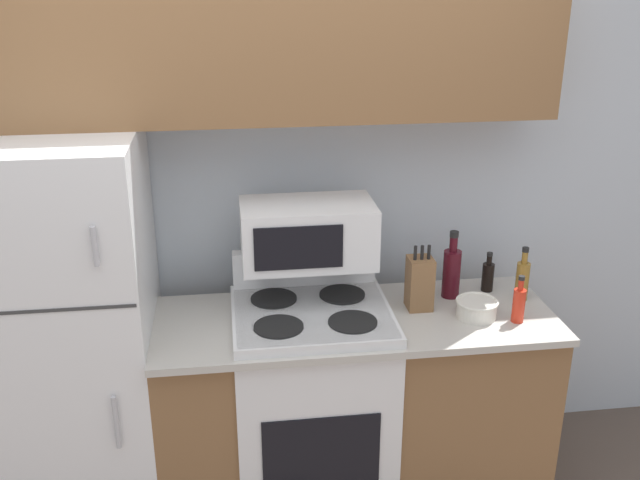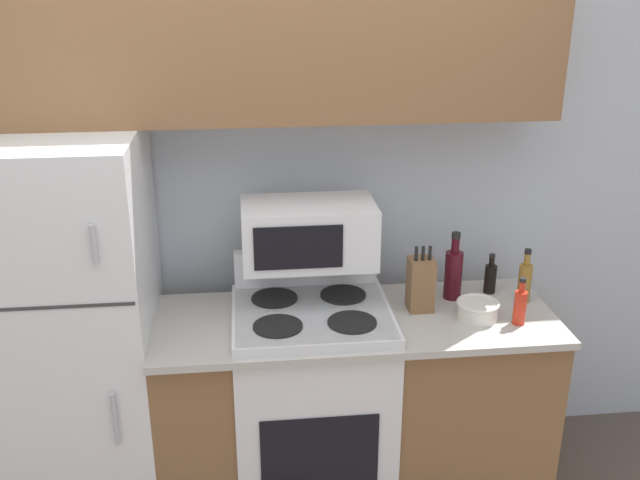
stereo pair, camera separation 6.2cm
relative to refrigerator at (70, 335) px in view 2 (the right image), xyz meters
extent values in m
cube|color=silver|center=(0.82, 0.39, 0.45)|extent=(8.00, 0.05, 2.55)
cube|color=brown|center=(1.16, -0.07, -0.40)|extent=(1.64, 0.57, 0.86)
cube|color=#BCB7AD|center=(1.16, -0.09, 0.04)|extent=(1.64, 0.61, 0.03)
cube|color=white|center=(0.00, 0.00, 0.00)|extent=(0.68, 0.70, 1.66)
cube|color=#383838|center=(0.00, -0.35, 0.30)|extent=(0.66, 0.01, 0.01)
cylinder|color=#B7B7BC|center=(0.22, -0.37, 0.53)|extent=(0.02, 0.02, 0.14)
cylinder|color=#B7B7BC|center=(0.22, -0.37, -0.17)|extent=(0.02, 0.02, 0.22)
cube|color=brown|center=(0.82, 0.19, 1.14)|extent=(2.32, 0.34, 0.62)
cube|color=white|center=(0.98, -0.08, -0.37)|extent=(0.64, 0.57, 0.93)
cube|color=black|center=(0.98, -0.37, -0.38)|extent=(0.46, 0.01, 0.33)
cube|color=#2D2D2D|center=(0.98, -0.08, 0.09)|extent=(0.62, 0.55, 0.01)
cube|color=white|center=(0.98, 0.19, 0.18)|extent=(0.62, 0.06, 0.16)
cylinder|color=black|center=(0.84, -0.21, 0.10)|extent=(0.19, 0.19, 0.01)
cylinder|color=black|center=(1.13, -0.21, 0.10)|extent=(0.19, 0.19, 0.01)
cylinder|color=black|center=(0.84, 0.04, 0.10)|extent=(0.19, 0.19, 0.01)
cylinder|color=black|center=(1.13, 0.04, 0.10)|extent=(0.19, 0.19, 0.01)
cube|color=white|center=(0.98, 0.04, 0.39)|extent=(0.54, 0.31, 0.25)
cube|color=black|center=(0.93, -0.12, 0.39)|extent=(0.34, 0.01, 0.18)
cube|color=brown|center=(1.44, -0.03, 0.17)|extent=(0.10, 0.10, 0.22)
cylinder|color=black|center=(1.41, -0.05, 0.31)|extent=(0.01, 0.01, 0.06)
cylinder|color=black|center=(1.44, -0.05, 0.31)|extent=(0.01, 0.01, 0.06)
cylinder|color=black|center=(1.47, -0.05, 0.31)|extent=(0.01, 0.01, 0.06)
cylinder|color=silver|center=(1.65, -0.15, 0.09)|extent=(0.16, 0.16, 0.07)
torus|color=silver|center=(1.65, -0.15, 0.13)|extent=(0.17, 0.17, 0.01)
cylinder|color=#470F19|center=(1.60, 0.05, 0.16)|extent=(0.08, 0.08, 0.21)
cylinder|color=#470F19|center=(1.60, 0.05, 0.30)|extent=(0.03, 0.03, 0.07)
cylinder|color=black|center=(1.60, 0.05, 0.35)|extent=(0.04, 0.04, 0.02)
cylinder|color=black|center=(1.78, 0.09, 0.12)|extent=(0.05, 0.05, 0.13)
cylinder|color=black|center=(1.78, 0.09, 0.20)|extent=(0.02, 0.02, 0.04)
cylinder|color=black|center=(1.78, 0.09, 0.23)|extent=(0.03, 0.03, 0.01)
cylinder|color=red|center=(1.80, -0.21, 0.13)|extent=(0.05, 0.05, 0.14)
cylinder|color=red|center=(1.80, -0.21, 0.22)|extent=(0.02, 0.02, 0.04)
cylinder|color=black|center=(1.80, -0.21, 0.25)|extent=(0.02, 0.03, 0.02)
cylinder|color=olive|center=(1.89, -0.02, 0.14)|extent=(0.06, 0.06, 0.17)
cylinder|color=olive|center=(1.89, -0.02, 0.25)|extent=(0.03, 0.03, 0.05)
cylinder|color=black|center=(1.89, -0.02, 0.29)|extent=(0.03, 0.03, 0.02)
camera|label=1|loc=(0.67, -2.64, 1.40)|focal=40.00mm
camera|label=2|loc=(0.73, -2.65, 1.40)|focal=40.00mm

